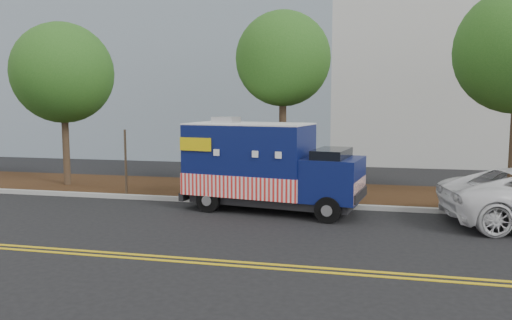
# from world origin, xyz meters

# --- Properties ---
(ground) EXTENTS (120.00, 120.00, 0.00)m
(ground) POSITION_xyz_m (0.00, 0.00, 0.00)
(ground) COLOR black
(ground) RESTS_ON ground
(curb) EXTENTS (120.00, 0.18, 0.15)m
(curb) POSITION_xyz_m (0.00, 1.40, 0.07)
(curb) COLOR #9E9E99
(curb) RESTS_ON ground
(mulch_strip) EXTENTS (120.00, 4.00, 0.15)m
(mulch_strip) POSITION_xyz_m (0.00, 3.50, 0.07)
(mulch_strip) COLOR #311B0D
(mulch_strip) RESTS_ON ground
(centerline_near) EXTENTS (120.00, 0.10, 0.01)m
(centerline_near) POSITION_xyz_m (0.00, -4.45, 0.01)
(centerline_near) COLOR gold
(centerline_near) RESTS_ON ground
(centerline_far) EXTENTS (120.00, 0.10, 0.01)m
(centerline_far) POSITION_xyz_m (0.00, -4.70, 0.01)
(centerline_far) COLOR gold
(centerline_far) RESTS_ON ground
(tree_a) EXTENTS (3.81, 3.81, 6.35)m
(tree_a) POSITION_xyz_m (-7.49, 2.88, 4.44)
(tree_a) COLOR #38281C
(tree_a) RESTS_ON ground
(tree_b) EXTENTS (3.33, 3.33, 6.52)m
(tree_b) POSITION_xyz_m (0.95, 3.27, 4.84)
(tree_b) COLOR #38281C
(tree_b) RESTS_ON ground
(sign_post) EXTENTS (0.06, 0.06, 2.40)m
(sign_post) POSITION_xyz_m (-4.30, 1.57, 1.20)
(sign_post) COLOR #473828
(sign_post) RESTS_ON ground
(food_truck) EXTENTS (5.72, 2.88, 2.89)m
(food_truck) POSITION_xyz_m (0.81, 0.68, 1.31)
(food_truck) COLOR black
(food_truck) RESTS_ON ground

